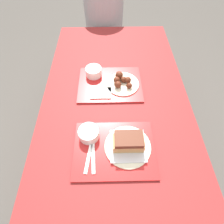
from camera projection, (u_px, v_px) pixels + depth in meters
The scene contains 14 objects.
ground_plane at pixel (115, 160), 1.63m from camera, with size 12.00×12.00×0.00m, color #4C4742.
picnic_table at pixel (116, 122), 1.08m from camera, with size 0.90×1.89×0.75m.
picnic_bench_far at pixel (112, 50), 2.00m from camera, with size 0.86×0.28×0.43m.
tray_near at pixel (114, 149), 0.88m from camera, with size 0.41×0.31×0.01m.
tray_far at pixel (110, 84), 1.14m from camera, with size 0.41×0.31×0.01m.
bowl_coleslaw_near at pixel (89, 133), 0.89m from camera, with size 0.11×0.11×0.06m.
brisket_sandwich_plate at pixel (128, 144), 0.85m from camera, with size 0.23×0.23×0.10m.
plastic_fork_near at pixel (89, 156), 0.85m from camera, with size 0.04×0.17×0.00m.
plastic_knife_near at pixel (93, 156), 0.85m from camera, with size 0.03×0.17×0.00m.
condiment_packet at pixel (113, 136), 0.92m from camera, with size 0.04×0.03×0.01m.
bowl_coleslaw_far at pixel (94, 71), 1.16m from camera, with size 0.11×0.11×0.06m.
wings_plate_far at pixel (122, 82), 1.12m from camera, with size 0.21×0.21×0.06m.
napkin_far at pixel (101, 93), 1.09m from camera, with size 0.13×0.09×0.01m.
person_seated_across at pixel (104, 17), 1.70m from camera, with size 0.37×0.37×0.73m.
Camera 1 is at (-0.04, -0.57, 1.59)m, focal length 28.00 mm.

